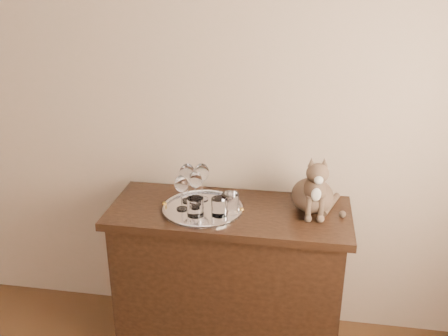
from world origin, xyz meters
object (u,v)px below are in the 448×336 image
Objects in this scene: wine_glass_d at (196,188)px; sideboard at (229,281)px; wine_glass_b at (202,182)px; wine_glass_c at (182,193)px; wine_glass_a at (188,183)px; tumbler_c at (230,203)px; tumbler_b at (195,207)px; tumbler_a at (219,207)px; cat at (313,180)px; tray at (203,209)px.

sideboard is at bearing -3.21° from wine_glass_d.
wine_glass_b is 0.15m from wine_glass_c.
wine_glass_a is 0.25m from tumbler_c.
tumbler_b is at bearing -145.20° from sideboard.
tumbler_a is 0.92× the size of tumbler_c.
cat is (0.55, 0.17, 0.10)m from tumbler_b.
tumbler_a is at bearing -9.02° from wine_glass_c.
wine_glass_c is at bearing 146.55° from tumbler_b.
tray is 0.56m from cat.
wine_glass_d reaches higher than sideboard.
tumbler_a is at bearing -113.33° from sideboard.
tray is 0.15m from tumbler_c.
sideboard is at bearing -10.83° from wine_glass_a.
tumbler_a reaches higher than sideboard.
wine_glass_a reaches higher than tumbler_a.
wine_glass_c is 0.64m from cat.
wine_glass_b reaches higher than wine_glass_c.
tray is at bearing 11.92° from wine_glass_c.
wine_glass_a is 0.65× the size of cat.
tumbler_c is at bearing -171.52° from cat.
tumbler_c is at bearing -14.88° from wine_glass_d.
wine_glass_a is 2.26× the size of tumbler_b.
cat is (0.62, 0.02, 0.05)m from wine_glass_a.
tumbler_a is (0.18, -0.12, -0.06)m from wine_glass_a.
tray is 0.16m from wine_glass_a.
tumbler_b is at bearing -63.93° from wine_glass_a.
wine_glass_d is 0.19m from tumbler_c.
wine_glass_b is (-0.02, 0.10, 0.10)m from tray.
sideboard is at bearing 34.80° from tumbler_b.
wine_glass_b is at bearing 172.73° from cat.
sideboard is 0.58m from wine_glass_a.
tray is 2.02× the size of wine_glass_b.
tumbler_b reaches higher than tray.
tumbler_c is (0.18, -0.05, -0.04)m from wine_glass_d.
wine_glass_c is at bearing -132.74° from wine_glass_d.
wine_glass_b is 1.11× the size of wine_glass_d.
cat is (0.39, 0.10, 0.10)m from tumbler_c.
wine_glass_b is 0.20m from tumbler_c.
tumbler_b is at bearing -88.82° from wine_glass_b.
wine_glass_d is (-0.02, -0.06, -0.01)m from wine_glass_b.
wine_glass_d is (-0.04, 0.04, 0.09)m from tray.
wine_glass_c is 0.24m from tumbler_c.
cat is at bearing 5.54° from wine_glass_d.
wine_glass_b reaches higher than tumbler_b.
wine_glass_b is (0.07, 0.03, -0.00)m from wine_glass_a.
wine_glass_b is 0.20m from tumbler_a.
wine_glass_c is 0.08m from wine_glass_d.
sideboard is 13.24× the size of tumbler_b.
tumbler_b is 0.29× the size of cat.
wine_glass_a reaches higher than sideboard.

